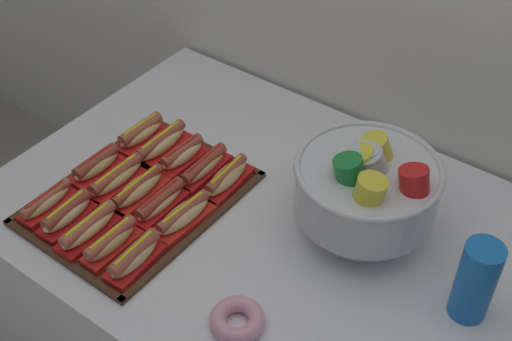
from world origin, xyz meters
name	(u,v)px	position (x,y,z in m)	size (l,w,h in m)	color
buffet_table	(263,303)	(0.00, 0.00, 0.40)	(1.34, 0.95, 0.76)	silver
serving_tray	(140,199)	(-0.28, -0.14, 0.76)	(0.41, 0.53, 0.01)	#472B19
hot_dog_0	(47,202)	(-0.44, -0.31, 0.79)	(0.06, 0.16, 0.06)	red
hot_dog_1	(67,214)	(-0.36, -0.31, 0.79)	(0.07, 0.16, 0.06)	#B21414
hot_dog_2	(89,228)	(-0.29, -0.31, 0.79)	(0.07, 0.18, 0.06)	#B21414
hot_dog_3	(111,242)	(-0.21, -0.31, 0.79)	(0.06, 0.15, 0.06)	red
hot_dog_4	(135,257)	(-0.14, -0.31, 0.79)	(0.07, 0.16, 0.06)	red
hot_dog_5	(97,166)	(-0.43, -0.14, 0.79)	(0.07, 0.16, 0.06)	red
hot_dog_6	(117,178)	(-0.36, -0.14, 0.79)	(0.07, 0.18, 0.06)	red
hot_dog_7	(138,190)	(-0.28, -0.14, 0.79)	(0.07, 0.17, 0.06)	red
hot_dog_8	(160,203)	(-0.21, -0.15, 0.79)	(0.06, 0.17, 0.06)	red
hot_dog_9	(183,216)	(-0.13, -0.15, 0.79)	(0.08, 0.18, 0.06)	red
hot_dog_10	(141,133)	(-0.43, 0.02, 0.79)	(0.07, 0.16, 0.06)	red
hot_dog_11	(161,144)	(-0.36, 0.02, 0.79)	(0.07, 0.18, 0.06)	red
hot_dog_12	(182,155)	(-0.28, 0.02, 0.79)	(0.07, 0.15, 0.06)	red
hot_dog_13	(204,167)	(-0.21, 0.02, 0.79)	(0.06, 0.18, 0.06)	red
hot_dog_14	(226,178)	(-0.13, 0.02, 0.79)	(0.07, 0.17, 0.06)	red
punch_bowl	(367,187)	(0.22, 0.09, 0.90)	(0.34, 0.34, 0.26)	silver
cup_stack	(476,281)	(0.52, 0.02, 0.86)	(0.08, 0.08, 0.20)	blue
donut	(237,320)	(0.15, -0.30, 0.77)	(0.12, 0.12, 0.04)	pink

